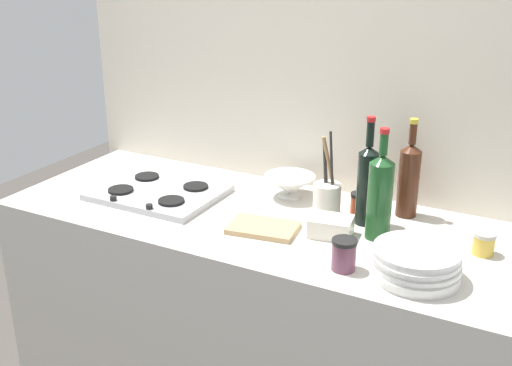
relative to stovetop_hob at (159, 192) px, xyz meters
name	(u,v)px	position (x,y,z in m)	size (l,w,h in m)	color
counter_block	(256,325)	(0.41, 0.01, -0.46)	(1.80, 0.70, 0.90)	beige
backsplash_panel	(302,142)	(0.41, 0.39, 0.15)	(1.90, 0.06, 2.12)	beige
stovetop_hob	(159,192)	(0.00, 0.00, 0.00)	(0.45, 0.35, 0.04)	#B2B2B7
plate_stack	(416,264)	(1.01, -0.17, 0.03)	(0.25, 0.25, 0.09)	white
wine_bottle_leftmost	(367,183)	(0.76, 0.12, 0.13)	(0.07, 0.07, 0.37)	black
wine_bottle_mid_left	(380,195)	(0.83, 0.04, 0.13)	(0.08, 0.08, 0.36)	#19471E
wine_bottle_mid_right	(409,178)	(0.87, 0.26, 0.12)	(0.07, 0.07, 0.35)	#472314
mixing_bowl	(290,185)	(0.44, 0.22, 0.03)	(0.19, 0.19, 0.08)	white
butter_dish	(331,227)	(0.70, -0.02, 0.02)	(0.14, 0.10, 0.06)	silver
utensil_crock	(327,197)	(0.62, 0.13, 0.05)	(0.10, 0.10, 0.31)	silver
condiment_jar_front	(484,243)	(1.16, 0.08, 0.02)	(0.07, 0.07, 0.07)	gold
condiment_jar_rear	(344,254)	(0.81, -0.21, 0.04)	(0.07, 0.07, 0.10)	#66384C
condiment_jar_spare	(358,203)	(0.71, 0.19, 0.02)	(0.06, 0.06, 0.07)	#C64C2D
cutting_board	(263,228)	(0.49, -0.09, 0.00)	(0.22, 0.15, 0.02)	tan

